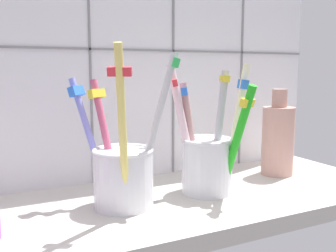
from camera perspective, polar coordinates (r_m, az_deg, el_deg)
name	(u,v)px	position (r cm, az deg, el deg)	size (l,w,h in cm)	color
counter_slab	(167,206)	(49.30, -0.11, -11.86)	(64.00, 22.00, 2.00)	#BCB7AD
tile_wall_back	(131,39)	(57.41, -5.56, 12.79)	(64.00, 2.20, 45.00)	white
toothbrush_cup_left	(123,171)	(45.28, -6.66, -6.67)	(11.81, 11.00, 18.78)	silver
toothbrush_cup_right	(209,158)	(50.10, 6.08, -4.76)	(10.07, 9.62, 16.85)	silver
ceramic_vase	(278,139)	(61.07, 16.04, -1.83)	(4.85, 4.85, 13.17)	tan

